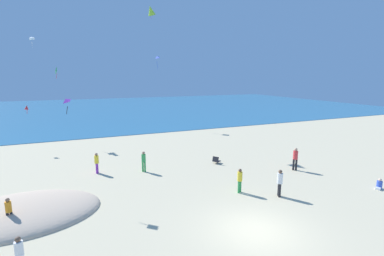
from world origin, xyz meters
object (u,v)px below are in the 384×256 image
kite_purple (65,100)px  kite_green (56,71)px  kite_blue (157,57)px  kite_white (31,38)px  person_0 (280,181)px  person_4 (144,160)px  person_2 (295,157)px  person_5 (240,179)px  person_3 (379,185)px  beach_chair_mid_beach (216,160)px  kite_lime (151,11)px  kite_red (27,107)px  person_7 (19,253)px  person_6 (9,210)px  person_1 (97,162)px

kite_purple → kite_green: bearing=93.6°
kite_blue → kite_white: (-14.93, -1.48, 1.59)m
person_0 → person_4: size_ratio=1.06×
person_2 → person_0: bearing=171.5°
person_4 → kite_green: kite_green is taller
person_5 → kite_green: bearing=4.9°
person_3 → person_5: 9.05m
person_4 → kite_white: (-8.34, 17.04, 10.38)m
kite_white → kite_green: (2.43, -4.08, -3.64)m
person_0 → kite_blue: kite_blue is taller
person_3 → person_4: bearing=-58.9°
beach_chair_mid_beach → person_4: person_4 is taller
person_3 → person_4: 15.90m
beach_chair_mid_beach → kite_lime: kite_lime is taller
kite_blue → person_5: bearing=-94.8°
kite_lime → beach_chair_mid_beach: bearing=-75.9°
person_3 → kite_red: kite_red is taller
person_5 → kite_lime: kite_lime is taller
person_4 → person_7: person_4 is taller
person_4 → kite_red: 13.93m
person_6 → kite_green: bearing=148.5°
beach_chair_mid_beach → kite_purple: size_ratio=0.80×
person_1 → person_2: 14.89m
person_7 → person_5: bearing=174.2°
person_0 → person_6: (-14.11, 2.47, -0.15)m
beach_chair_mid_beach → person_4: bearing=142.3°
person_0 → kite_white: kite_white is taller
kite_white → person_0: bearing=-59.1°
person_1 → beach_chair_mid_beach: bearing=13.5°
person_6 → kite_white: bearing=155.8°
person_6 → kite_red: (-0.86, 15.50, 3.37)m
person_7 → person_0: bearing=166.1°
person_7 → kite_blue: size_ratio=0.77×
kite_lime → kite_green: 11.65m
person_6 → kite_blue: kite_blue is taller
person_5 → kite_white: (-12.85, 23.14, 10.39)m
person_6 → kite_lime: kite_lime is taller
kite_red → kite_white: 9.69m
kite_purple → kite_green: kite_green is taller
person_2 → person_5: 6.46m
person_4 → person_2: bearing=-76.0°
person_7 → kite_white: (-1.63, 26.19, 10.43)m
kite_red → person_3: bearing=-42.1°
person_6 → kite_blue: bearing=123.0°
person_0 → person_2: size_ratio=0.95×
person_4 → kite_purple: size_ratio=1.62×
kite_white → person_2: bearing=-48.1°
person_1 → person_2: (13.94, -5.22, 0.12)m
kite_lime → person_1: bearing=-128.2°
person_0 → person_1: size_ratio=1.07×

